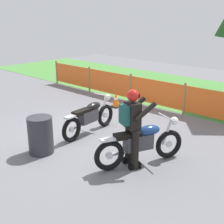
# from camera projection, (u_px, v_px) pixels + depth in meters

# --- Properties ---
(ground) EXTENTS (24.00, 24.00, 0.02)m
(ground) POSITION_uv_depth(u_px,v_px,m) (83.00, 134.00, 8.35)
(ground) COLOR slate
(grass_verge) EXTENTS (24.00, 5.49, 0.01)m
(grass_verge) POSITION_uv_depth(u_px,v_px,m) (194.00, 93.00, 12.54)
(grass_verge) COLOR #4C8C3D
(grass_verge) RESTS_ON ground
(barrier_fence) EXTENTS (11.36, 0.08, 1.05)m
(barrier_fence) POSITION_uv_depth(u_px,v_px,m) (156.00, 92.00, 10.49)
(barrier_fence) COLOR #997547
(barrier_fence) RESTS_ON ground
(motorcycle_lead) EXTENTS (1.01, 2.00, 1.01)m
(motorcycle_lead) POSITION_uv_depth(u_px,v_px,m) (141.00, 143.00, 6.53)
(motorcycle_lead) COLOR black
(motorcycle_lead) RESTS_ON ground
(motorcycle_trailing) EXTENTS (0.60, 2.05, 0.97)m
(motorcycle_trailing) POSITION_uv_depth(u_px,v_px,m) (90.00, 117.00, 8.23)
(motorcycle_trailing) COLOR black
(motorcycle_trailing) RESTS_ON ground
(rider_lead) EXTENTS (0.69, 0.78, 1.69)m
(rider_lead) POSITION_uv_depth(u_px,v_px,m) (132.00, 124.00, 6.29)
(rider_lead) COLOR black
(rider_lead) RESTS_ON ground
(traffic_cone) EXTENTS (0.32, 0.32, 0.53)m
(traffic_cone) POSITION_uv_depth(u_px,v_px,m) (116.00, 100.00, 10.64)
(traffic_cone) COLOR black
(traffic_cone) RESTS_ON ground
(spare_drum) EXTENTS (0.58, 0.58, 0.88)m
(spare_drum) POSITION_uv_depth(u_px,v_px,m) (41.00, 135.00, 7.07)
(spare_drum) COLOR #2D2D33
(spare_drum) RESTS_ON ground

